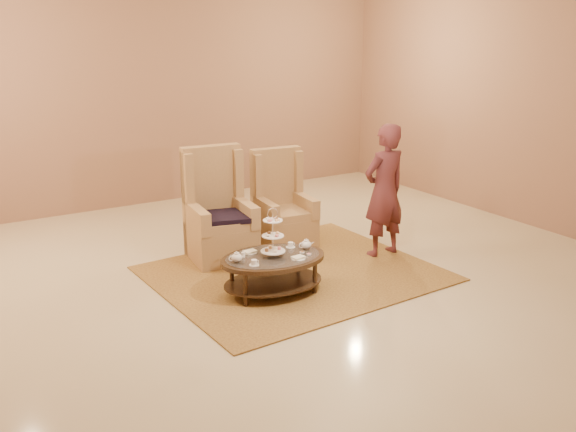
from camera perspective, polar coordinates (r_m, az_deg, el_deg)
ground at (r=6.90m, az=0.14°, el=-6.32°), size 8.00×8.00×0.00m
ceiling at (r=6.90m, az=0.14°, el=-6.32°), size 8.00×8.00×0.02m
wall_back at (r=10.02m, az=-12.16°, el=10.97°), size 8.00×0.04×3.50m
wall_right at (r=9.15m, az=22.34°, el=9.57°), size 0.04×8.00×3.50m
rug at (r=7.23m, az=0.58°, el=-5.12°), size 3.09×2.62×0.02m
tea_table at (r=6.62m, az=-1.34°, el=-4.20°), size 1.19×0.89×0.93m
armchair_left at (r=7.64m, az=-6.20°, el=-0.49°), size 0.79×0.81×1.32m
armchair_right at (r=8.08m, az=-0.56°, el=0.26°), size 0.72×0.74×1.21m
person at (r=7.66m, az=8.56°, el=2.22°), size 0.60×0.41×1.60m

